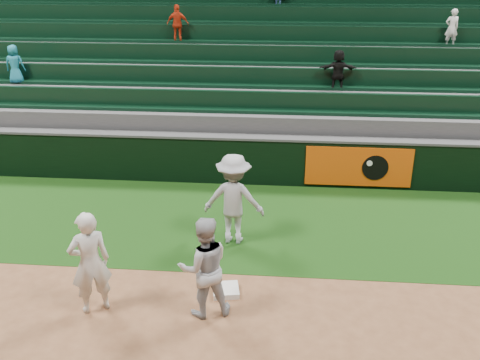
{
  "coord_description": "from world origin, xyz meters",
  "views": [
    {
      "loc": [
        1.14,
        -7.42,
        5.47
      ],
      "look_at": [
        0.3,
        2.3,
        1.3
      ],
      "focal_mm": 40.0,
      "sensor_mm": 36.0,
      "label": 1
    }
  ],
  "objects_px": {
    "first_base": "(226,290)",
    "base_coach": "(234,199)",
    "baserunner": "(204,267)",
    "first_baseman": "(90,263)"
  },
  "relations": [
    {
      "from": "base_coach",
      "to": "first_baseman",
      "type": "bearing_deg",
      "value": 54.34
    },
    {
      "from": "first_baseman",
      "to": "baserunner",
      "type": "relative_size",
      "value": 1.04
    },
    {
      "from": "baserunner",
      "to": "first_base",
      "type": "bearing_deg",
      "value": -133.77
    },
    {
      "from": "baserunner",
      "to": "base_coach",
      "type": "relative_size",
      "value": 0.92
    },
    {
      "from": "first_base",
      "to": "base_coach",
      "type": "distance_m",
      "value": 2.02
    },
    {
      "from": "base_coach",
      "to": "first_base",
      "type": "bearing_deg",
      "value": 95.56
    },
    {
      "from": "first_base",
      "to": "first_baseman",
      "type": "height_order",
      "value": "first_baseman"
    },
    {
      "from": "baserunner",
      "to": "base_coach",
      "type": "height_order",
      "value": "base_coach"
    },
    {
      "from": "first_baseman",
      "to": "baserunner",
      "type": "distance_m",
      "value": 1.84
    },
    {
      "from": "first_baseman",
      "to": "baserunner",
      "type": "bearing_deg",
      "value": 151.44
    }
  ]
}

